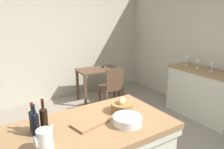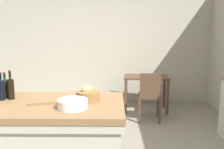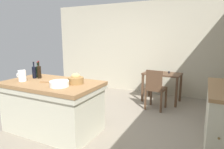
{
  "view_description": "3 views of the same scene",
  "coord_description": "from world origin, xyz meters",
  "px_view_note": "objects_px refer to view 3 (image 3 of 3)",
  "views": [
    {
      "loc": [
        -1.24,
        -2.2,
        1.95
      ],
      "look_at": [
        0.5,
        0.52,
        1.02
      ],
      "focal_mm": 34.33,
      "sensor_mm": 36.0,
      "label": 1
    },
    {
      "loc": [
        0.35,
        -2.82,
        1.58
      ],
      "look_at": [
        0.31,
        0.56,
        1.0
      ],
      "focal_mm": 37.25,
      "sensor_mm": 36.0,
      "label": 2
    },
    {
      "loc": [
        1.93,
        -2.88,
        1.62
      ],
      "look_at": [
        0.36,
        0.35,
        0.92
      ],
      "focal_mm": 30.85,
      "sensor_mm": 36.0,
      "label": 3
    }
  ],
  "objects_px": {
    "bread_basket": "(76,80)",
    "wine_bottle_dark": "(39,71)",
    "writing_desk": "(162,78)",
    "wooden_chair": "(155,88)",
    "island_table": "(53,104)",
    "pitcher": "(22,76)",
    "cutting_board": "(53,81)",
    "wash_bowl": "(59,84)",
    "wine_bottle_green": "(34,72)",
    "wine_bottle_amber": "(38,71)"
  },
  "relations": [
    {
      "from": "wash_bowl",
      "to": "wine_bottle_dark",
      "type": "distance_m",
      "value": 0.81
    },
    {
      "from": "wine_bottle_green",
      "to": "cutting_board",
      "type": "bearing_deg",
      "value": -8.67
    },
    {
      "from": "island_table",
      "to": "cutting_board",
      "type": "relative_size",
      "value": 4.73
    },
    {
      "from": "cutting_board",
      "to": "writing_desk",
      "type": "bearing_deg",
      "value": 59.53
    },
    {
      "from": "writing_desk",
      "to": "wooden_chair",
      "type": "distance_m",
      "value": 0.63
    },
    {
      "from": "writing_desk",
      "to": "bread_basket",
      "type": "relative_size",
      "value": 3.73
    },
    {
      "from": "island_table",
      "to": "wine_bottle_green",
      "type": "xyz_separation_m",
      "value": [
        -0.5,
        0.1,
        0.52
      ]
    },
    {
      "from": "bread_basket",
      "to": "writing_desk",
      "type": "bearing_deg",
      "value": 67.58
    },
    {
      "from": "pitcher",
      "to": "wine_bottle_green",
      "type": "xyz_separation_m",
      "value": [
        -0.01,
        0.27,
        0.03
      ]
    },
    {
      "from": "wine_bottle_amber",
      "to": "wine_bottle_green",
      "type": "xyz_separation_m",
      "value": [
        -0.0,
        -0.09,
        0.0
      ]
    },
    {
      "from": "writing_desk",
      "to": "cutting_board",
      "type": "distance_m",
      "value": 2.74
    },
    {
      "from": "wooden_chair",
      "to": "cutting_board",
      "type": "bearing_deg",
      "value": -128.33
    },
    {
      "from": "bread_basket",
      "to": "wine_bottle_dark",
      "type": "height_order",
      "value": "wine_bottle_dark"
    },
    {
      "from": "writing_desk",
      "to": "pitcher",
      "type": "relative_size",
      "value": 4.08
    },
    {
      "from": "bread_basket",
      "to": "wine_bottle_green",
      "type": "bearing_deg",
      "value": 179.09
    },
    {
      "from": "cutting_board",
      "to": "wine_bottle_amber",
      "type": "bearing_deg",
      "value": 161.95
    },
    {
      "from": "wine_bottle_dark",
      "to": "wash_bowl",
      "type": "bearing_deg",
      "value": -22.94
    },
    {
      "from": "wine_bottle_green",
      "to": "wine_bottle_amber",
      "type": "bearing_deg",
      "value": 88.05
    },
    {
      "from": "bread_basket",
      "to": "wine_bottle_green",
      "type": "distance_m",
      "value": 0.95
    },
    {
      "from": "cutting_board",
      "to": "wine_bottle_amber",
      "type": "height_order",
      "value": "wine_bottle_amber"
    },
    {
      "from": "cutting_board",
      "to": "wooden_chair",
      "type": "bearing_deg",
      "value": 51.67
    },
    {
      "from": "pitcher",
      "to": "wine_bottle_green",
      "type": "height_order",
      "value": "wine_bottle_green"
    },
    {
      "from": "wash_bowl",
      "to": "wine_bottle_amber",
      "type": "relative_size",
      "value": 1.0
    },
    {
      "from": "wine_bottle_dark",
      "to": "wooden_chair",
      "type": "bearing_deg",
      "value": 42.12
    },
    {
      "from": "wash_bowl",
      "to": "bread_basket",
      "type": "height_order",
      "value": "bread_basket"
    },
    {
      "from": "writing_desk",
      "to": "island_table",
      "type": "bearing_deg",
      "value": -120.29
    },
    {
      "from": "bread_basket",
      "to": "cutting_board",
      "type": "xyz_separation_m",
      "value": [
        -0.44,
        -0.06,
        -0.05
      ]
    },
    {
      "from": "cutting_board",
      "to": "wine_bottle_dark",
      "type": "bearing_deg",
      "value": 165.05
    },
    {
      "from": "pitcher",
      "to": "bread_basket",
      "type": "distance_m",
      "value": 0.98
    },
    {
      "from": "island_table",
      "to": "writing_desk",
      "type": "height_order",
      "value": "island_table"
    },
    {
      "from": "island_table",
      "to": "pitcher",
      "type": "relative_size",
      "value": 7.23
    },
    {
      "from": "island_table",
      "to": "wine_bottle_amber",
      "type": "height_order",
      "value": "wine_bottle_amber"
    },
    {
      "from": "wine_bottle_green",
      "to": "wash_bowl",
      "type": "bearing_deg",
      "value": -18.58
    },
    {
      "from": "writing_desk",
      "to": "wooden_chair",
      "type": "relative_size",
      "value": 1.02
    },
    {
      "from": "island_table",
      "to": "pitcher",
      "type": "distance_m",
      "value": 0.72
    },
    {
      "from": "pitcher",
      "to": "wine_bottle_amber",
      "type": "distance_m",
      "value": 0.36
    },
    {
      "from": "bread_basket",
      "to": "wine_bottle_amber",
      "type": "xyz_separation_m",
      "value": [
        -0.95,
        0.1,
        0.06
      ]
    },
    {
      "from": "wooden_chair",
      "to": "wash_bowl",
      "type": "height_order",
      "value": "wash_bowl"
    },
    {
      "from": "wooden_chair",
      "to": "pitcher",
      "type": "bearing_deg",
      "value": -134.17
    },
    {
      "from": "wooden_chair",
      "to": "wine_bottle_dark",
      "type": "distance_m",
      "value": 2.46
    },
    {
      "from": "island_table",
      "to": "bread_basket",
      "type": "distance_m",
      "value": 0.65
    },
    {
      "from": "wine_bottle_dark",
      "to": "writing_desk",
      "type": "bearing_deg",
      "value": 51.14
    },
    {
      "from": "wine_bottle_amber",
      "to": "bread_basket",
      "type": "bearing_deg",
      "value": -6.18
    },
    {
      "from": "cutting_board",
      "to": "wine_bottle_dark",
      "type": "relative_size",
      "value": 1.09
    },
    {
      "from": "wine_bottle_dark",
      "to": "island_table",
      "type": "bearing_deg",
      "value": -18.39
    },
    {
      "from": "writing_desk",
      "to": "cutting_board",
      "type": "xyz_separation_m",
      "value": [
        -1.38,
        -2.35,
        0.26
      ]
    },
    {
      "from": "wine_bottle_dark",
      "to": "wine_bottle_green",
      "type": "xyz_separation_m",
      "value": [
        -0.09,
        -0.03,
        -0.01
      ]
    },
    {
      "from": "writing_desk",
      "to": "wine_bottle_green",
      "type": "bearing_deg",
      "value": -129.79
    },
    {
      "from": "pitcher",
      "to": "cutting_board",
      "type": "relative_size",
      "value": 0.65
    },
    {
      "from": "island_table",
      "to": "pitcher",
      "type": "xyz_separation_m",
      "value": [
        -0.5,
        -0.17,
        0.5
      ]
    }
  ]
}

